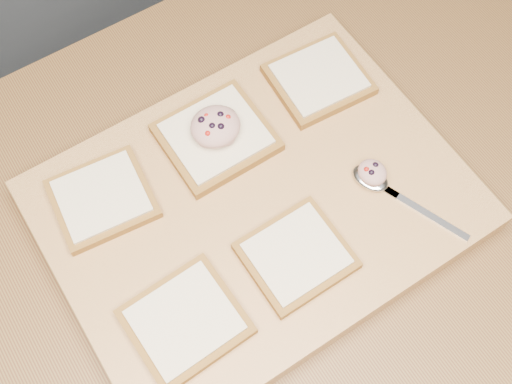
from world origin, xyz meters
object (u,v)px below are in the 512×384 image
bread_far_center (216,137)px  spoon (378,183)px  tuna_salad_dollop (215,126)px  cutting_board (256,206)px

bread_far_center → spoon: 0.21m
bread_far_center → tuna_salad_dollop: size_ratio=2.07×
cutting_board → bread_far_center: bearing=88.2°
spoon → tuna_salad_dollop: bearing=129.3°
bread_far_center → tuna_salad_dollop: bearing=28.0°
cutting_board → tuna_salad_dollop: bearing=87.9°
bread_far_center → tuna_salad_dollop: tuna_salad_dollop is taller
cutting_board → bread_far_center: (0.00, 0.10, 0.03)m
bread_far_center → spoon: size_ratio=0.83×
cutting_board → tuna_salad_dollop: tuna_salad_dollop is taller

